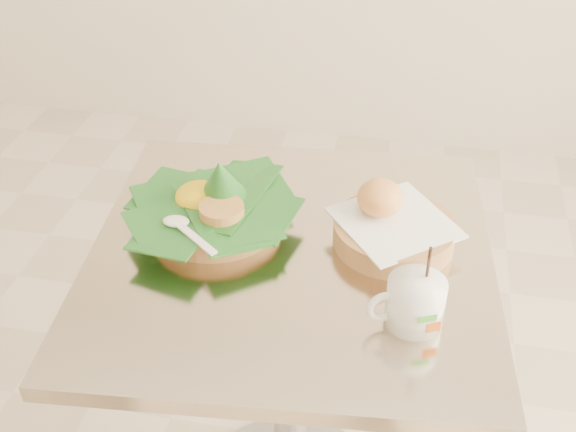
% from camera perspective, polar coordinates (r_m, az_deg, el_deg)
% --- Properties ---
extents(cafe_table, '(0.76, 0.76, 0.75)m').
position_cam_1_polar(cafe_table, '(1.42, 0.20, -9.69)').
color(cafe_table, gray).
rests_on(cafe_table, floor).
extents(rice_basket, '(0.30, 0.30, 0.15)m').
position_cam_1_polar(rice_basket, '(1.31, -5.83, 0.89)').
color(rice_basket, '#AD784A').
rests_on(rice_basket, cafe_table).
extents(bread_basket, '(0.26, 0.26, 0.11)m').
position_cam_1_polar(bread_basket, '(1.28, 8.18, -0.81)').
color(bread_basket, '#AD784A').
rests_on(bread_basket, cafe_table).
extents(coffee_mug, '(0.12, 0.09, 0.16)m').
position_cam_1_polar(coffee_mug, '(1.12, 9.92, -6.66)').
color(coffee_mug, white).
rests_on(coffee_mug, cafe_table).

